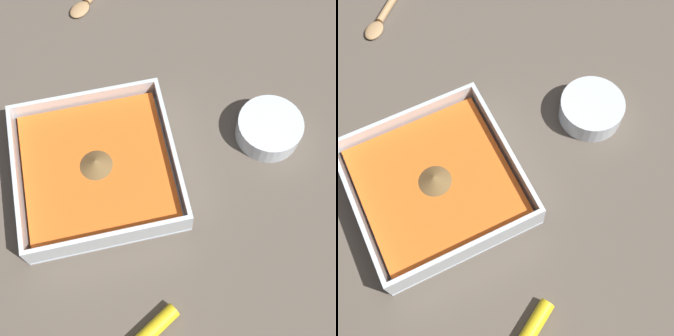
{
  "view_description": "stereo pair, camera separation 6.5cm",
  "coord_description": "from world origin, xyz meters",
  "views": [
    {
      "loc": [
        0.03,
        -0.27,
        0.62
      ],
      "look_at": [
        0.09,
        -0.01,
        0.03
      ],
      "focal_mm": 50.0,
      "sensor_mm": 36.0,
      "label": 1
    },
    {
      "loc": [
        -0.03,
        -0.25,
        0.62
      ],
      "look_at": [
        0.09,
        -0.01,
        0.03
      ],
      "focal_mm": 50.0,
      "sensor_mm": 36.0,
      "label": 2
    }
  ],
  "objects": [
    {
      "name": "ground_plane",
      "position": [
        0.0,
        0.0,
        0.0
      ],
      "size": [
        4.0,
        4.0,
        0.0
      ],
      "primitive_type": "plane",
      "color": "brown"
    },
    {
      "name": "square_dish",
      "position": [
        -0.01,
        0.02,
        0.02
      ],
      "size": [
        0.22,
        0.22,
        0.05
      ],
      "color": "silver",
      "rests_on": "ground_plane"
    },
    {
      "name": "spice_bowl",
      "position": [
        0.25,
        0.03,
        0.02
      ],
      "size": [
        0.1,
        0.1,
        0.03
      ],
      "color": "silver",
      "rests_on": "ground_plane"
    }
  ]
}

